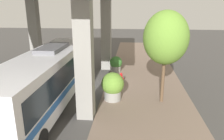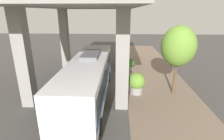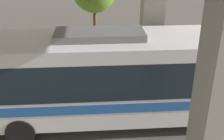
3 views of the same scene
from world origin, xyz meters
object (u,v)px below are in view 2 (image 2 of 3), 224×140
(bus, at_px, (89,77))
(planter_middle, at_px, (130,64))
(street_tree_near, at_px, (178,46))
(planter_front, at_px, (136,83))
(fire_hydrant, at_px, (138,76))

(bus, distance_m, planter_middle, 8.40)
(bus, bearing_deg, street_tree_near, -169.75)
(planter_middle, bearing_deg, street_tree_near, 119.24)
(street_tree_near, bearing_deg, bus, 10.25)
(street_tree_near, bearing_deg, planter_front, 1.05)
(bus, height_order, fire_hydrant, bus)
(fire_hydrant, bearing_deg, street_tree_near, 135.63)
(bus, relative_size, planter_front, 6.45)
(fire_hydrant, relative_size, planter_middle, 0.69)
(bus, xyz_separation_m, planter_middle, (-3.59, -7.50, -1.18))
(planter_front, height_order, planter_middle, planter_front)
(fire_hydrant, height_order, planter_middle, planter_middle)
(bus, xyz_separation_m, planter_front, (-3.86, -1.22, -0.96))
(bus, distance_m, street_tree_near, 7.53)
(fire_hydrant, bearing_deg, bus, 43.33)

